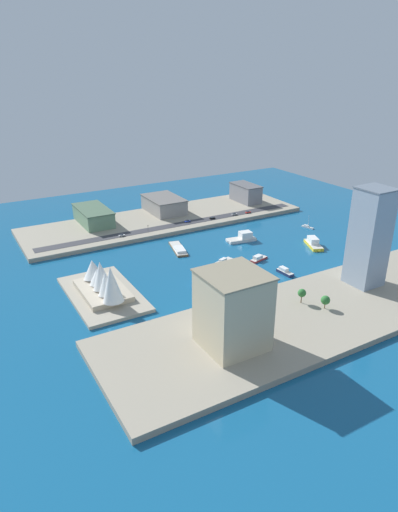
# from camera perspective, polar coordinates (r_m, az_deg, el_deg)

# --- Properties ---
(ground_plane) EXTENTS (440.00, 440.00, 0.00)m
(ground_plane) POSITION_cam_1_polar(r_m,az_deg,el_deg) (314.94, 3.11, -0.15)
(ground_plane) COLOR #145684
(quay_west) EXTENTS (70.00, 240.00, 3.17)m
(quay_west) POSITION_cam_1_polar(r_m,az_deg,el_deg) (250.86, 14.63, -6.92)
(quay_west) COLOR #9E937F
(quay_west) RESTS_ON ground_plane
(quay_east) EXTENTS (70.00, 240.00, 3.17)m
(quay_east) POSITION_cam_1_polar(r_m,az_deg,el_deg) (389.09, -4.24, 4.65)
(quay_east) COLOR #9E937F
(quay_east) RESTS_ON ground_plane
(peninsula_point) EXTENTS (65.33, 36.99, 2.00)m
(peninsula_point) POSITION_cam_1_polar(r_m,az_deg,el_deg) (268.33, -12.05, -4.74)
(peninsula_point) COLOR #A89E89
(peninsula_point) RESTS_ON ground_plane
(road_strip) EXTENTS (9.64, 228.00, 0.15)m
(road_strip) POSITION_cam_1_polar(r_m,az_deg,el_deg) (370.17, -2.77, 3.99)
(road_strip) COLOR #38383D
(road_strip) RESTS_ON quay_east
(ferry_yellow_fast) EXTENTS (23.02, 15.68, 6.38)m
(ferry_yellow_fast) POSITION_cam_1_polar(r_m,az_deg,el_deg) (343.50, 14.28, 1.59)
(ferry_yellow_fast) COLOR yellow
(ferry_yellow_fast) RESTS_ON ground_plane
(ferry_white_commuter) EXTENTS (11.99, 24.19, 7.03)m
(ferry_white_commuter) POSITION_cam_1_polar(r_m,az_deg,el_deg) (344.97, 5.57, 2.34)
(ferry_white_commuter) COLOR silver
(ferry_white_commuter) RESTS_ON ground_plane
(tugboat_red) EXTENTS (8.10, 15.04, 3.67)m
(tugboat_red) POSITION_cam_1_polar(r_m,az_deg,el_deg) (311.69, 7.52, -0.30)
(tugboat_red) COLOR red
(tugboat_red) RESTS_ON ground_plane
(patrol_launch_navy) EXTENTS (13.96, 4.85, 3.98)m
(patrol_launch_navy) POSITION_cam_1_polar(r_m,az_deg,el_deg) (294.17, 10.82, -1.96)
(patrol_launch_navy) COLOR #1E284C
(patrol_launch_navy) RESTS_ON ground_plane
(barge_flat_brown) EXTENTS (29.89, 14.38, 3.07)m
(barge_flat_brown) POSITION_cam_1_polar(r_m,az_deg,el_deg) (325.94, -2.60, 0.91)
(barge_flat_brown) COLOR brown
(barge_flat_brown) RESTS_ON ground_plane
(catamaran_blue) EXTENTS (15.65, 16.95, 4.84)m
(catamaran_blue) POSITION_cam_1_polar(r_m,az_deg,el_deg) (274.60, 0.61, -3.37)
(catamaran_blue) COLOR blue
(catamaran_blue) RESTS_ON ground_plane
(yacht_sleek_gray) EXTENTS (8.56, 15.67, 3.50)m
(yacht_sleek_gray) POSITION_cam_1_polar(r_m,az_deg,el_deg) (305.39, 3.19, -0.66)
(yacht_sleek_gray) COLOR #999EA3
(yacht_sleek_gray) RESTS_ON ground_plane
(sailboat_small_white) EXTENTS (11.30, 4.99, 11.06)m
(sailboat_small_white) POSITION_cam_1_polar(r_m,az_deg,el_deg) (382.16, 13.57, 3.61)
(sailboat_small_white) COLOR white
(sailboat_small_white) RESTS_ON ground_plane
(warehouse_low_gray) EXTENTS (32.48, 17.08, 16.50)m
(warehouse_low_gray) POSITION_cam_1_polar(r_m,az_deg,el_deg) (436.02, 5.92, 7.96)
(warehouse_low_gray) COLOR gray
(warehouse_low_gray) RESTS_ON quay_east
(office_block_beige) EXTENTS (28.18, 28.14, 36.59)m
(office_block_beige) POSITION_cam_1_polar(r_m,az_deg,el_deg) (205.54, 4.29, -6.84)
(office_block_beige) COLOR #C6B793
(office_block_beige) RESTS_ON quay_west
(carpark_squat_concrete) EXTENTS (42.00, 27.61, 13.15)m
(carpark_squat_concrete) POSITION_cam_1_polar(r_m,az_deg,el_deg) (403.40, -4.46, 6.53)
(carpark_squat_concrete) COLOR gray
(carpark_squat_concrete) RESTS_ON quay_east
(tower_tall_glass) EXTENTS (18.63, 18.11, 58.31)m
(tower_tall_glass) POSITION_cam_1_polar(r_m,az_deg,el_deg) (277.07, 20.76, 2.23)
(tower_tall_glass) COLOR #8C9EB2
(tower_tall_glass) RESTS_ON quay_west
(terminal_long_green) EXTENTS (45.61, 22.95, 12.80)m
(terminal_long_green) POSITION_cam_1_polar(r_m,az_deg,el_deg) (381.87, -13.23, 5.00)
(terminal_long_green) COLOR slate
(terminal_long_green) RESTS_ON quay_east
(van_white) EXTENTS (1.93, 4.71, 1.56)m
(van_white) POSITION_cam_1_polar(r_m,az_deg,el_deg) (348.70, -9.76, 2.60)
(van_white) COLOR black
(van_white) RESTS_ON road_strip
(suv_black) EXTENTS (2.05, 4.90, 1.56)m
(suv_black) POSITION_cam_1_polar(r_m,az_deg,el_deg) (383.73, 1.69, 4.83)
(suv_black) COLOR black
(suv_black) RESTS_ON road_strip
(sedan_silver) EXTENTS (1.94, 5.20, 1.71)m
(sedan_silver) POSITION_cam_1_polar(r_m,az_deg,el_deg) (395.00, 4.49, 5.31)
(sedan_silver) COLOR black
(sedan_silver) RESTS_ON road_strip
(hatchback_blue) EXTENTS (1.94, 4.68, 1.71)m
(hatchback_blue) POSITION_cam_1_polar(r_m,az_deg,el_deg) (375.92, -1.50, 4.45)
(hatchback_blue) COLOR black
(hatchback_blue) RESTS_ON road_strip
(pickup_red) EXTENTS (1.95, 4.91, 1.61)m
(pickup_red) POSITION_cam_1_polar(r_m,az_deg,el_deg) (401.76, 6.23, 5.55)
(pickup_red) COLOR black
(pickup_red) RESTS_ON road_strip
(traffic_light_waterfront) EXTENTS (0.36, 0.36, 6.50)m
(traffic_light_waterfront) POSITION_cam_1_polar(r_m,az_deg,el_deg) (352.05, -6.47, 3.59)
(traffic_light_waterfront) COLOR black
(traffic_light_waterfront) RESTS_ON quay_east
(opera_landmark) EXTENTS (47.56, 24.30, 23.48)m
(opera_landmark) POSITION_cam_1_polar(r_m,az_deg,el_deg) (262.60, -12.09, -3.08)
(opera_landmark) COLOR #BCAD93
(opera_landmark) RESTS_ON peninsula_point
(park_tree_cluster) EXTENTS (15.82, 11.48, 8.32)m
(park_tree_cluster) POSITION_cam_1_polar(r_m,az_deg,el_deg) (251.21, 14.47, -5.04)
(park_tree_cluster) COLOR brown
(park_tree_cluster) RESTS_ON quay_west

